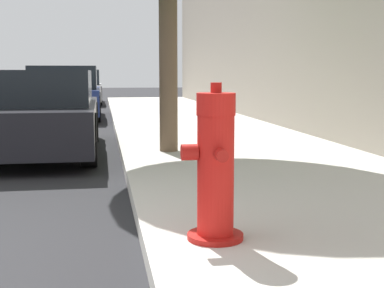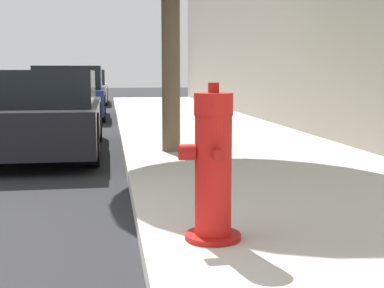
{
  "view_description": "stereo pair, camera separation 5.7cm",
  "coord_description": "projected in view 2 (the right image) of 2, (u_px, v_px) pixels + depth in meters",
  "views": [
    {
      "loc": [
        1.64,
        -3.01,
        1.18
      ],
      "look_at": [
        2.38,
        1.39,
        0.58
      ],
      "focal_mm": 50.0,
      "sensor_mm": 36.0,
      "label": 1
    },
    {
      "loc": [
        1.69,
        -3.02,
        1.18
      ],
      "look_at": [
        2.38,
        1.39,
        0.58
      ],
      "focal_mm": 50.0,
      "sensor_mm": 36.0,
      "label": 2
    }
  ],
  "objects": [
    {
      "name": "parked_car_far",
      "position": [
        84.0,
        87.0,
        20.28
      ],
      "size": [
        1.79,
        4.58,
        1.29
      ],
      "color": "silver",
      "rests_on": "ground_plane"
    },
    {
      "name": "parked_car_mid",
      "position": [
        70.0,
        94.0,
        13.73
      ],
      "size": [
        1.78,
        3.9,
        1.34
      ],
      "color": "navy",
      "rests_on": "ground_plane"
    },
    {
      "name": "parked_car_near",
      "position": [
        39.0,
        113.0,
        7.72
      ],
      "size": [
        1.74,
        3.98,
        1.21
      ],
      "color": "black",
      "rests_on": "ground_plane"
    },
    {
      "name": "fire_hydrant",
      "position": [
        213.0,
        169.0,
        3.32
      ],
      "size": [
        0.39,
        0.4,
        0.99
      ],
      "color": "#A91511",
      "rests_on": "sidewalk_slab"
    }
  ]
}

